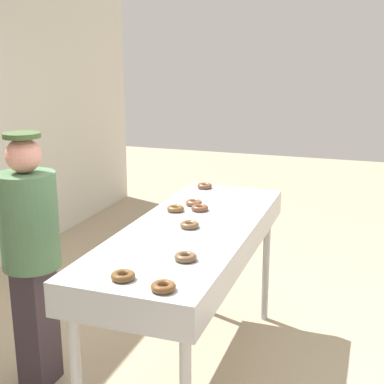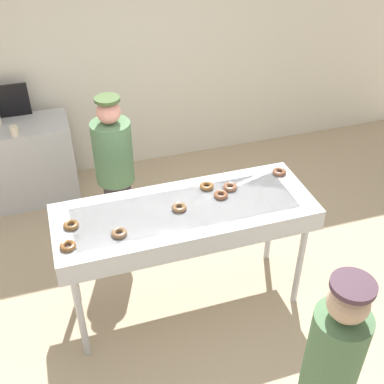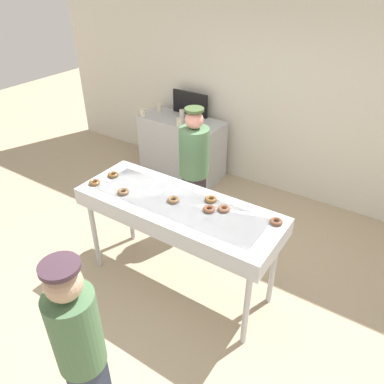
# 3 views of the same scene
# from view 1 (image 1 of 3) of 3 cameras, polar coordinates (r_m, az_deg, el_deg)

# --- Properties ---
(ground_plane) EXTENTS (16.00, 16.00, 0.00)m
(ground_plane) POSITION_cam_1_polar(r_m,az_deg,el_deg) (3.76, 0.01, -19.12)
(ground_plane) COLOR tan
(fryer_conveyor) EXTENTS (2.06, 0.75, 1.06)m
(fryer_conveyor) POSITION_cam_1_polar(r_m,az_deg,el_deg) (3.32, 0.01, -5.18)
(fryer_conveyor) COLOR #B7BABF
(fryer_conveyor) RESTS_ON ground
(chocolate_donut_0) EXTENTS (0.16, 0.16, 0.04)m
(chocolate_donut_0) POSITION_cam_1_polar(r_m,az_deg,el_deg) (3.71, 0.21, -1.16)
(chocolate_donut_0) COLOR brown
(chocolate_donut_0) RESTS_ON fryer_conveyor
(chocolate_donut_1) EXTENTS (0.16, 0.16, 0.04)m
(chocolate_donut_1) POSITION_cam_1_polar(r_m,az_deg,el_deg) (3.57, -1.80, -1.80)
(chocolate_donut_1) COLOR brown
(chocolate_donut_1) RESTS_ON fryer_conveyor
(chocolate_donut_2) EXTENTS (0.14, 0.14, 0.04)m
(chocolate_donut_2) POSITION_cam_1_polar(r_m,az_deg,el_deg) (2.54, -7.45, -8.98)
(chocolate_donut_2) COLOR brown
(chocolate_donut_2) RESTS_ON fryer_conveyor
(chocolate_donut_3) EXTENTS (0.13, 0.13, 0.04)m
(chocolate_donut_3) POSITION_cam_1_polar(r_m,az_deg,el_deg) (3.24, -0.26, -3.57)
(chocolate_donut_3) COLOR brown
(chocolate_donut_3) RESTS_ON fryer_conveyor
(chocolate_donut_4) EXTENTS (0.16, 0.16, 0.04)m
(chocolate_donut_4) POSITION_cam_1_polar(r_m,az_deg,el_deg) (4.18, 1.38, 0.66)
(chocolate_donut_4) COLOR brown
(chocolate_donut_4) RESTS_ON fryer_conveyor
(chocolate_donut_5) EXTENTS (0.16, 0.16, 0.04)m
(chocolate_donut_5) POSITION_cam_1_polar(r_m,az_deg,el_deg) (2.74, -0.70, -7.02)
(chocolate_donut_5) COLOR brown
(chocolate_donut_5) RESTS_ON fryer_conveyor
(chocolate_donut_6) EXTENTS (0.15, 0.15, 0.04)m
(chocolate_donut_6) POSITION_cam_1_polar(r_m,az_deg,el_deg) (2.42, -3.11, -10.18)
(chocolate_donut_6) COLOR brown
(chocolate_donut_6) RESTS_ON fryer_conveyor
(chocolate_donut_7) EXTENTS (0.14, 0.14, 0.04)m
(chocolate_donut_7) POSITION_cam_1_polar(r_m,az_deg,el_deg) (3.59, 0.85, -1.73)
(chocolate_donut_7) COLOR brown
(chocolate_donut_7) RESTS_ON fryer_conveyor
(worker_baker) EXTENTS (0.36, 0.36, 1.65)m
(worker_baker) POSITION_cam_1_polar(r_m,az_deg,el_deg) (3.40, -17.00, -5.71)
(worker_baker) COLOR #362B33
(worker_baker) RESTS_ON ground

